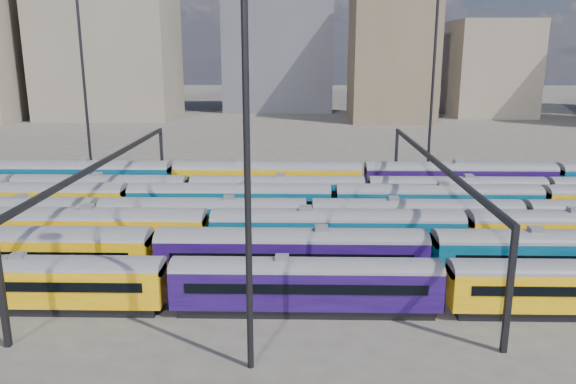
{
  "coord_description": "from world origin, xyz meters",
  "views": [
    {
      "loc": [
        -2.26,
        -50.54,
        17.51
      ],
      "look_at": [
        -3.5,
        7.06,
        3.0
      ],
      "focal_mm": 35.0,
      "sensor_mm": 36.0,
      "label": 1
    }
  ],
  "objects_px": {
    "rake_2": "(336,229)",
    "mast_2": "(246,123)",
    "rake_1": "(154,249)",
    "rake_0": "(306,279)"
  },
  "relations": [
    {
      "from": "rake_0",
      "to": "mast_2",
      "type": "relative_size",
      "value": 5.14
    },
    {
      "from": "rake_1",
      "to": "rake_0",
      "type": "bearing_deg",
      "value": -23.26
    },
    {
      "from": "rake_2",
      "to": "mast_2",
      "type": "xyz_separation_m",
      "value": [
        -5.89,
        -17.0,
        11.16
      ]
    },
    {
      "from": "rake_2",
      "to": "mast_2",
      "type": "height_order",
      "value": "mast_2"
    },
    {
      "from": "rake_0",
      "to": "mast_2",
      "type": "xyz_separation_m",
      "value": [
        -3.18,
        -7.0,
        11.55
      ]
    },
    {
      "from": "rake_1",
      "to": "rake_2",
      "type": "bearing_deg",
      "value": 19.22
    },
    {
      "from": "rake_2",
      "to": "rake_1",
      "type": "bearing_deg",
      "value": -160.78
    },
    {
      "from": "rake_1",
      "to": "rake_2",
      "type": "relative_size",
      "value": 1.17
    },
    {
      "from": "rake_0",
      "to": "rake_2",
      "type": "bearing_deg",
      "value": 74.83
    },
    {
      "from": "rake_0",
      "to": "rake_2",
      "type": "height_order",
      "value": "rake_2"
    }
  ]
}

